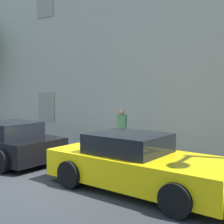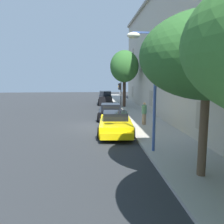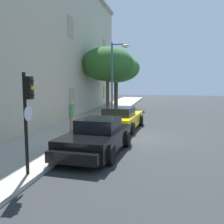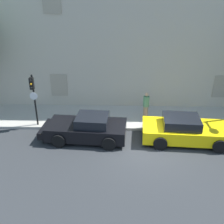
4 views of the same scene
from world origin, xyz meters
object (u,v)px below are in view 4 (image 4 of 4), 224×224
at_px(sportscar_red_lead, 84,128).
at_px(sportscar_yellow_flank, 190,131).
at_px(traffic_light, 33,92).
at_px(pedestrian_admiring, 146,106).

relative_size(sportscar_red_lead, sportscar_yellow_flank, 0.90).
height_order(sportscar_yellow_flank, traffic_light, traffic_light).
bearing_deg(traffic_light, sportscar_yellow_flank, -8.73).
bearing_deg(sportscar_red_lead, pedestrian_admiring, 33.03).
distance_m(sportscar_red_lead, pedestrian_admiring, 4.18).
xyz_separation_m(sportscar_red_lead, sportscar_yellow_flank, (5.63, -0.10, -0.00)).
distance_m(sportscar_red_lead, sportscar_yellow_flank, 5.63).
height_order(sportscar_red_lead, sportscar_yellow_flank, sportscar_red_lead).
distance_m(sportscar_red_lead, traffic_light, 3.56).
bearing_deg(sportscar_yellow_flank, sportscar_red_lead, 178.96).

